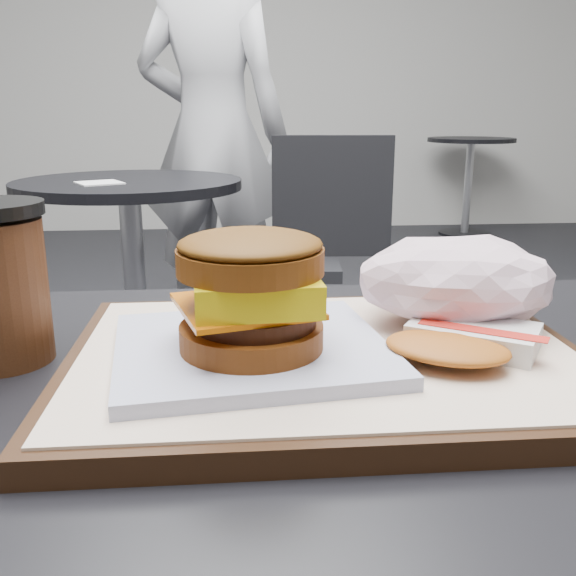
# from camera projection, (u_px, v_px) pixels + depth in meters

# --- Properties ---
(serving_tray) EXTENTS (0.38, 0.28, 0.02)m
(serving_tray) POSITION_uv_depth(u_px,v_px,m) (327.00, 361.00, 0.48)
(serving_tray) COLOR black
(serving_tray) RESTS_ON customer_table
(breakfast_sandwich) EXTENTS (0.21, 0.19, 0.09)m
(breakfast_sandwich) POSITION_uv_depth(u_px,v_px,m) (252.00, 306.00, 0.44)
(breakfast_sandwich) COLOR silver
(breakfast_sandwich) RESTS_ON serving_tray
(hash_brown) EXTENTS (0.14, 0.13, 0.02)m
(hash_brown) POSITION_uv_depth(u_px,v_px,m) (462.00, 341.00, 0.46)
(hash_brown) COLOR silver
(hash_brown) RESTS_ON serving_tray
(crumpled_wrapper) EXTENTS (0.16, 0.13, 0.07)m
(crumpled_wrapper) POSITION_uv_depth(u_px,v_px,m) (457.00, 281.00, 0.52)
(crumpled_wrapper) COLOR white
(crumpled_wrapper) RESTS_ON serving_tray
(neighbor_table) EXTENTS (0.70, 0.70, 0.75)m
(neighbor_table) POSITION_uv_depth(u_px,v_px,m) (132.00, 243.00, 2.04)
(neighbor_table) COLOR black
(neighbor_table) RESTS_ON ground
(napkin) EXTENTS (0.16, 0.16, 0.00)m
(napkin) POSITION_uv_depth(u_px,v_px,m) (99.00, 183.00, 1.88)
(napkin) COLOR white
(napkin) RESTS_ON neighbor_table
(neighbor_chair) EXTENTS (0.62, 0.45, 0.88)m
(neighbor_chair) POSITION_uv_depth(u_px,v_px,m) (295.00, 247.00, 2.17)
(neighbor_chair) COLOR #9E9EA3
(neighbor_chair) RESTS_ON ground
(patron) EXTENTS (0.72, 0.56, 1.73)m
(patron) POSITION_uv_depth(u_px,v_px,m) (212.00, 133.00, 2.64)
(patron) COLOR #BCBCC0
(patron) RESTS_ON ground
(bg_table_far) EXTENTS (0.66, 0.66, 0.75)m
(bg_table_far) POSITION_uv_depth(u_px,v_px,m) (470.00, 163.00, 4.95)
(bg_table_far) COLOR black
(bg_table_far) RESTS_ON ground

